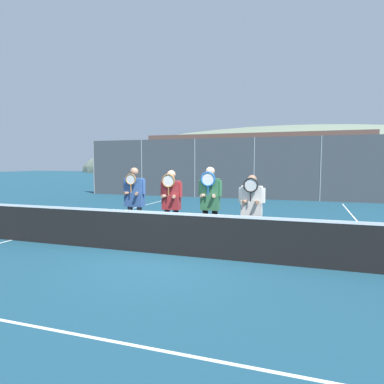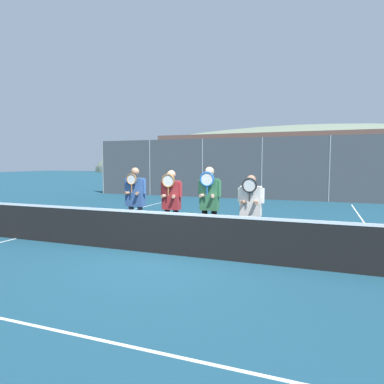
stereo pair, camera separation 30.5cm
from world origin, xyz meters
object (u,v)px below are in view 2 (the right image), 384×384
Objects in this scene: player_center_right at (209,201)px; car_far_left at (186,179)px; car_left_of_center at (262,181)px; car_center at (358,181)px; player_rightmost at (251,207)px; player_leftmost at (135,198)px; player_center_left at (171,201)px.

player_center_right is 15.13m from car_far_left.
player_center_right is 13.57m from car_left_of_center.
car_center is at bearing -0.71° from car_left_of_center.
car_far_left is at bearing 113.80° from player_center_right.
player_center_right is at bearing 179.98° from player_rightmost.
car_center is (5.24, -0.07, 0.08)m from car_left_of_center.
player_rightmost is 0.37× the size of car_center.
car_center reaches higher than car_far_left.
car_center is at bearing 65.20° from player_leftmost.
car_center is (10.31, -0.38, 0.05)m from car_far_left.
car_center is (4.20, 13.46, -0.16)m from player_center_right.
car_center reaches higher than player_center_left.
car_left_of_center is (-1.98, 13.53, -0.14)m from player_rightmost.
car_far_left is at bearing 176.42° from car_left_of_center.
player_center_left is at bearing -69.55° from car_far_left.
car_far_left is at bearing 177.88° from car_center.
player_rightmost is at bearing -2.21° from player_leftmost.
player_center_right reaches higher than car_center.
player_rightmost is 0.36× the size of car_left_of_center.
car_far_left reaches higher than car_left_of_center.
player_center_left is 13.45m from car_left_of_center.
car_left_of_center is at bearing -3.58° from car_far_left.
player_center_right is (1.96, -0.11, 0.01)m from player_leftmost.
car_center is at bearing 68.86° from player_center_left.
player_leftmost reaches higher than player_rightmost.
player_center_right reaches higher than car_left_of_center.
car_left_of_center is at bearing 98.31° from player_rightmost.
player_center_right is 0.40× the size of car_left_of_center.
player_rightmost is 13.85m from car_center.
player_leftmost is at bearing -114.80° from car_center.
car_far_left is (-5.13, 13.76, -0.16)m from player_center_left.
car_far_left reaches higher than player_rightmost.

